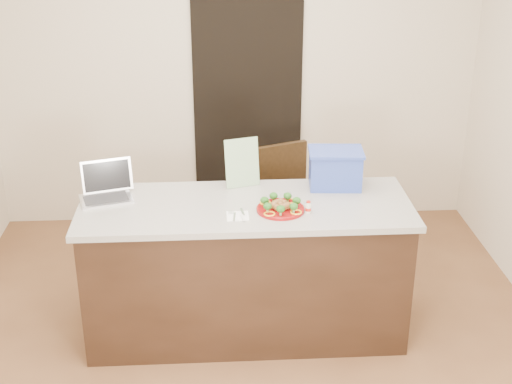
{
  "coord_description": "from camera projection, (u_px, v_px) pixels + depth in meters",
  "views": [
    {
      "loc": [
        -0.18,
        -3.74,
        2.77
      ],
      "look_at": [
        0.06,
        0.2,
        1.02
      ],
      "focal_mm": 50.0,
      "sensor_mm": 36.0,
      "label": 1
    }
  ],
  "objects": [
    {
      "name": "napkin",
      "position": [
        238.0,
        216.0,
        4.24
      ],
      "size": [
        0.13,
        0.13,
        0.01
      ],
      "primitive_type": "cube",
      "rotation": [
        0.0,
        0.0,
        0.01
      ],
      "color": "white",
      "rests_on": "island"
    },
    {
      "name": "chair",
      "position": [
        281.0,
        202.0,
        5.3
      ],
      "size": [
        0.56,
        0.57,
        0.97
      ],
      "rotation": [
        0.0,
        0.0,
        0.37
      ],
      "color": "black",
      "rests_on": "ground"
    },
    {
      "name": "laptop",
      "position": [
        106.0,
        188.0,
        4.48
      ],
      "size": [
        0.36,
        0.33,
        0.22
      ],
      "rotation": [
        0.0,
        0.0,
        0.28
      ],
      "color": "silver",
      "rests_on": "island"
    },
    {
      "name": "broccoli",
      "position": [
        281.0,
        202.0,
        4.29
      ],
      "size": [
        0.25,
        0.24,
        0.04
      ],
      "color": "#174512",
      "rests_on": "plate"
    },
    {
      "name": "doorway",
      "position": [
        248.0,
        109.0,
        5.95
      ],
      "size": [
        0.9,
        0.02,
        2.0
      ],
      "primitive_type": "cube",
      "color": "black",
      "rests_on": "ground"
    },
    {
      "name": "plate",
      "position": [
        280.0,
        209.0,
        4.31
      ],
      "size": [
        0.29,
        0.29,
        0.02
      ],
      "rotation": [
        0.0,
        0.0,
        0.24
      ],
      "color": "maroon",
      "rests_on": "island"
    },
    {
      "name": "island",
      "position": [
        246.0,
        269.0,
        4.58
      ],
      "size": [
        2.06,
        0.76,
        0.92
      ],
      "color": "black",
      "rests_on": "ground"
    },
    {
      "name": "yogurt_bottle",
      "position": [
        308.0,
        208.0,
        4.27
      ],
      "size": [
        0.04,
        0.04,
        0.08
      ],
      "rotation": [
        0.0,
        0.0,
        0.25
      ],
      "color": "silver",
      "rests_on": "island"
    },
    {
      "name": "fork",
      "position": [
        234.0,
        215.0,
        4.24
      ],
      "size": [
        0.03,
        0.15,
        0.0
      ],
      "rotation": [
        0.0,
        0.0,
        -0.08
      ],
      "color": "#ACADB1",
      "rests_on": "napkin"
    },
    {
      "name": "leaflet",
      "position": [
        242.0,
        163.0,
        4.6
      ],
      "size": [
        0.23,
        0.11,
        0.32
      ],
      "primitive_type": "cube",
      "rotation": [
        -0.14,
        0.0,
        0.28
      ],
      "color": "silver",
      "rests_on": "island"
    },
    {
      "name": "blue_box",
      "position": [
        335.0,
        168.0,
        4.6
      ],
      "size": [
        0.36,
        0.28,
        0.25
      ],
      "rotation": [
        0.0,
        0.0,
        -0.07
      ],
      "color": "#2D43A2",
      "rests_on": "island"
    },
    {
      "name": "meatballs",
      "position": [
        280.0,
        205.0,
        4.3
      ],
      "size": [
        0.12,
        0.12,
        0.04
      ],
      "color": "brown",
      "rests_on": "plate"
    },
    {
      "name": "pepper_rings",
      "position": [
        281.0,
        207.0,
        4.31
      ],
      "size": [
        0.24,
        0.24,
        0.01
      ],
      "color": "orange",
      "rests_on": "plate"
    },
    {
      "name": "room_shell",
      "position": [
        247.0,
        107.0,
        3.89
      ],
      "size": [
        4.0,
        4.0,
        4.0
      ],
      "color": "white",
      "rests_on": "ground"
    },
    {
      "name": "knife",
      "position": [
        243.0,
        216.0,
        4.22
      ],
      "size": [
        0.03,
        0.18,
        0.01
      ],
      "rotation": [
        0.0,
        0.0,
        0.15
      ],
      "color": "silver",
      "rests_on": "napkin"
    },
    {
      "name": "ground",
      "position": [
        248.0,
        351.0,
        4.54
      ],
      "size": [
        4.0,
        4.0,
        0.0
      ],
      "primitive_type": "plane",
      "color": "brown",
      "rests_on": "ground"
    }
  ]
}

